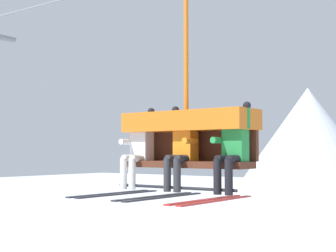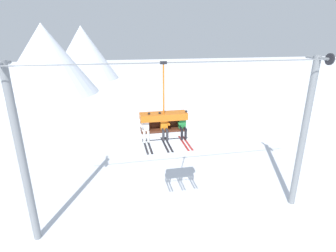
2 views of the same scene
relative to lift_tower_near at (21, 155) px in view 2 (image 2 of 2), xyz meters
name	(u,v)px [view 2 (image 2 of 2)]	position (x,y,z in m)	size (l,w,h in m)	color
ground_plane	(164,220)	(6.59, 0.02, -4.66)	(200.00, 200.00, 0.00)	silver
mountain_peak_west	(46,59)	(-6.82, 37.32, 1.19)	(16.68, 16.68, 11.69)	silver
mountain_peak_central	(83,53)	(-2.14, 52.92, 1.23)	(15.39, 15.39, 11.77)	silver
lift_tower_near	(21,155)	(0.00, 0.00, 0.00)	(0.36, 1.88, 8.98)	slate
lift_tower_far	(304,132)	(14.58, 0.00, 0.00)	(0.36, 1.88, 8.98)	slate
lift_cable	(183,62)	(7.29, -0.78, 4.04)	(16.58, 0.05, 0.05)	slate
chairlift_chair	(163,119)	(6.44, -0.71, 1.55)	(2.13, 0.74, 3.43)	#512819
skier_white	(146,127)	(5.59, -0.92, 1.26)	(0.48, 1.70, 1.34)	silver
skier_orange	(164,126)	(6.43, -0.92, 1.26)	(0.48, 1.70, 1.34)	orange
skier_green	(183,125)	(7.29, -0.92, 1.26)	(0.48, 1.70, 1.34)	#23843D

